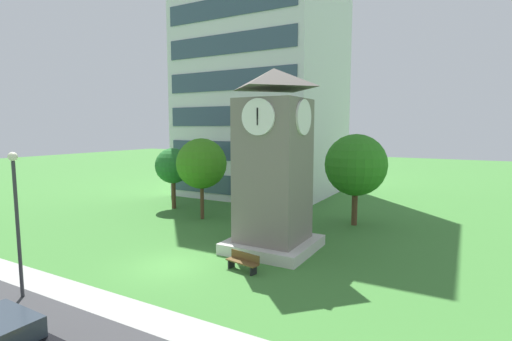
# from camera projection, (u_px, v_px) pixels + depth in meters

# --- Properties ---
(ground_plane) EXTENTS (160.00, 160.00, 0.00)m
(ground_plane) POSITION_uv_depth(u_px,v_px,m) (171.00, 266.00, 19.09)
(ground_plane) COLOR #3D7A33
(kerb_strip) EXTENTS (120.00, 1.60, 0.01)m
(kerb_strip) POSITION_uv_depth(u_px,v_px,m) (97.00, 300.00, 15.26)
(kerb_strip) COLOR #9E9E99
(kerb_strip) RESTS_ON ground
(office_building) EXTENTS (14.50, 13.97, 28.80)m
(office_building) POSITION_uv_depth(u_px,v_px,m) (265.00, 56.00, 39.77)
(office_building) COLOR silver
(office_building) RESTS_ON ground
(clock_tower) EXTENTS (4.65, 4.65, 10.15)m
(clock_tower) POSITION_uv_depth(u_px,v_px,m) (273.00, 171.00, 21.14)
(clock_tower) COLOR slate
(clock_tower) RESTS_ON ground
(park_bench) EXTENTS (1.86, 0.81, 0.88)m
(park_bench) POSITION_uv_depth(u_px,v_px,m) (243.00, 262.00, 18.38)
(park_bench) COLOR brown
(park_bench) RESTS_ON ground
(street_lamp) EXTENTS (0.36, 0.36, 5.98)m
(street_lamp) POSITION_uv_depth(u_px,v_px,m) (16.00, 209.00, 15.18)
(street_lamp) COLOR #333338
(street_lamp) RESTS_ON ground
(tree_streetside) EXTENTS (3.02, 3.02, 5.22)m
(tree_streetside) POSITION_uv_depth(u_px,v_px,m) (173.00, 166.00, 32.35)
(tree_streetside) COLOR #513823
(tree_streetside) RESTS_ON ground
(tree_by_building) EXTENTS (3.80, 3.80, 6.16)m
(tree_by_building) POSITION_uv_depth(u_px,v_px,m) (202.00, 164.00, 28.49)
(tree_by_building) COLOR #513823
(tree_by_building) RESTS_ON ground
(tree_near_tower) EXTENTS (4.36, 4.36, 6.51)m
(tree_near_tower) POSITION_uv_depth(u_px,v_px,m) (356.00, 165.00, 26.67)
(tree_near_tower) COLOR #513823
(tree_near_tower) RESTS_ON ground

